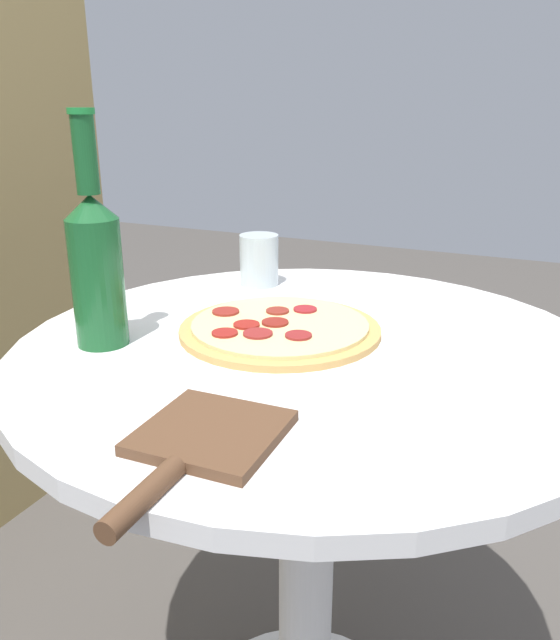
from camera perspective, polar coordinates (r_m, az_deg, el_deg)
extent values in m
cylinder|color=white|center=(1.09, 2.41, -21.17)|extent=(0.09, 0.09, 0.71)
cylinder|color=white|center=(0.89, 2.74, -2.84)|extent=(0.84, 0.84, 0.02)
cylinder|color=tan|center=(0.92, 0.00, -0.88)|extent=(0.30, 0.30, 0.01)
cylinder|color=beige|center=(0.92, 0.00, -0.41)|extent=(0.26, 0.26, 0.01)
cylinder|color=maroon|center=(0.98, 2.31, 0.99)|extent=(0.04, 0.04, 0.00)
cylinder|color=maroon|center=(0.88, -5.07, -1.19)|extent=(0.04, 0.04, 0.00)
cylinder|color=maroon|center=(0.87, 1.70, -1.41)|extent=(0.04, 0.04, 0.00)
cylinder|color=maroon|center=(0.92, -0.45, -0.21)|extent=(0.04, 0.04, 0.00)
cylinder|color=maroon|center=(0.91, -3.08, -0.43)|extent=(0.04, 0.04, 0.00)
cylinder|color=maroon|center=(0.97, -0.22, 0.84)|extent=(0.04, 0.04, 0.00)
cylinder|color=maroon|center=(0.87, -2.04, -1.24)|extent=(0.04, 0.04, 0.00)
cylinder|color=maroon|center=(0.97, -4.99, 0.78)|extent=(0.04, 0.04, 0.00)
cylinder|color=#195628|center=(0.89, -16.30, 3.26)|extent=(0.07, 0.07, 0.18)
cone|color=#195628|center=(0.87, -16.95, 9.89)|extent=(0.07, 0.07, 0.03)
cylinder|color=#195628|center=(0.86, -17.39, 14.20)|extent=(0.03, 0.03, 0.10)
cylinder|color=#1E8438|center=(0.86, -17.76, 17.76)|extent=(0.03, 0.03, 0.01)
cube|color=brown|center=(0.65, -6.26, -10.17)|extent=(0.14, 0.14, 0.01)
cylinder|color=brown|center=(0.56, -12.40, -15.55)|extent=(0.10, 0.03, 0.02)
cylinder|color=silver|center=(1.16, -1.92, 5.51)|extent=(0.07, 0.07, 0.09)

